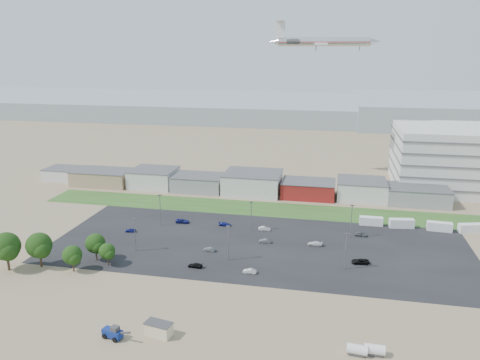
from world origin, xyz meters
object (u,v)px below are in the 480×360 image
(parked_car_11, at_px, (264,229))
(parked_car_7, at_px, (265,241))
(parked_car_4, at_px, (210,249))
(parked_car_6, at_px, (225,224))
(telehandler, at_px, (112,332))
(tree_far_left, at_px, (6,249))
(parked_car_12, at_px, (315,244))
(parked_car_5, at_px, (130,230))
(parked_car_8, at_px, (361,234))
(storage_tank_nw, at_px, (357,349))
(airliner, at_px, (324,42))
(parked_car_0, at_px, (360,261))
(box_trailer_a, at_px, (371,221))
(portable_shed, at_px, (159,329))
(parked_car_13, at_px, (250,271))
(parked_car_9, at_px, (182,221))
(parked_car_3, at_px, (195,265))

(parked_car_11, bearing_deg, parked_car_7, -177.24)
(parked_car_4, distance_m, parked_car_6, 20.19)
(parked_car_7, bearing_deg, parked_car_6, -129.36)
(telehandler, bearing_deg, tree_far_left, 166.17)
(parked_car_11, height_order, parked_car_12, parked_car_11)
(parked_car_5, xyz_separation_m, parked_car_8, (70.25, 11.04, 0.07))
(storage_tank_nw, xyz_separation_m, parked_car_5, (-67.00, 48.66, -0.56))
(telehandler, bearing_deg, parked_car_5, 126.14)
(airliner, xyz_separation_m, parked_car_4, (-26.23, -88.43, -57.70))
(parked_car_4, distance_m, parked_car_7, 17.08)
(airliner, bearing_deg, tree_far_left, -125.30)
(parked_car_6, bearing_deg, parked_car_0, -112.99)
(parked_car_5, relative_size, parked_car_7, 0.95)
(parked_car_6, bearing_deg, storage_tank_nw, -144.03)
(box_trailer_a, bearing_deg, airliner, 107.70)
(parked_car_5, bearing_deg, telehandler, 14.05)
(storage_tank_nw, distance_m, parked_car_5, 82.81)
(airliner, relative_size, parked_car_11, 12.11)
(parked_car_7, bearing_deg, telehandler, -25.36)
(portable_shed, distance_m, parked_car_0, 57.88)
(parked_car_7, height_order, parked_car_8, parked_car_8)
(airliner, bearing_deg, parked_car_13, -98.82)
(parked_car_8, bearing_deg, parked_car_13, 144.08)
(storage_tank_nw, height_order, parked_car_7, storage_tank_nw)
(parked_car_5, distance_m, parked_car_13, 46.11)
(tree_far_left, relative_size, parked_car_12, 2.77)
(storage_tank_nw, relative_size, parked_car_7, 1.08)
(telehandler, distance_m, parked_car_12, 65.16)
(airliner, height_order, parked_car_6, airliner)
(parked_car_9, bearing_deg, parked_car_6, -89.27)
(parked_car_12, relative_size, parked_car_13, 1.20)
(parked_car_9, bearing_deg, parked_car_7, -110.35)
(portable_shed, relative_size, parked_car_11, 1.44)
(parked_car_9, xyz_separation_m, parked_car_12, (43.55, -10.01, -0.01))
(box_trailer_a, bearing_deg, parked_car_7, -146.89)
(storage_tank_nw, relative_size, airliner, 0.08)
(tree_far_left, height_order, parked_car_11, tree_far_left)
(parked_car_4, xyz_separation_m, parked_car_11, (12.72, 18.76, 0.07))
(airliner, height_order, parked_car_7, airliner)
(portable_shed, bearing_deg, parked_car_11, 89.84)
(portable_shed, distance_m, parked_car_13, 32.66)
(tree_far_left, distance_m, parked_car_9, 53.41)
(tree_far_left, relative_size, parked_car_7, 3.32)
(parked_car_3, height_order, parked_car_9, parked_car_9)
(telehandler, distance_m, parked_car_9, 64.28)
(portable_shed, relative_size, airliner, 0.12)
(telehandler, relative_size, parked_car_12, 1.60)
(box_trailer_a, height_order, parked_car_0, box_trailer_a)
(portable_shed, height_order, parked_car_3, portable_shed)
(tree_far_left, height_order, parked_car_4, tree_far_left)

